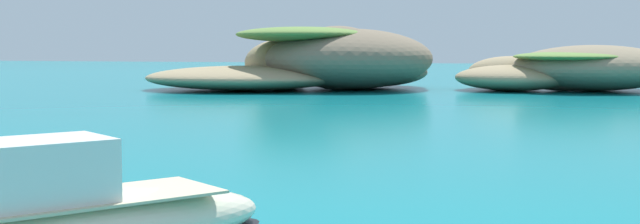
% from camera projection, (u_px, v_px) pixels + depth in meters
% --- Properties ---
extents(islet_large, '(31.87, 27.24, 6.61)m').
position_uv_depth(islet_large, '(324.00, 63.00, 84.44)').
color(islet_large, '#756651').
rests_on(islet_large, ground).
extents(islet_small, '(24.16, 20.01, 4.64)m').
position_uv_depth(islet_small, '(567.00, 70.00, 81.37)').
color(islet_small, '#84755B').
rests_on(islet_small, ground).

